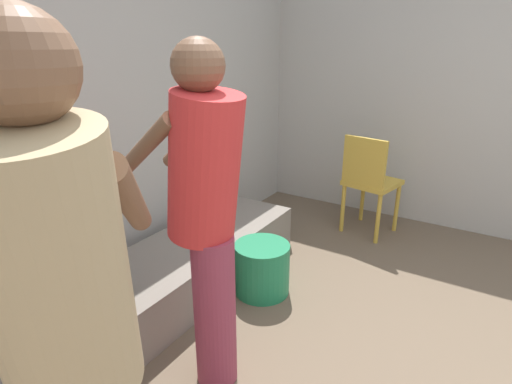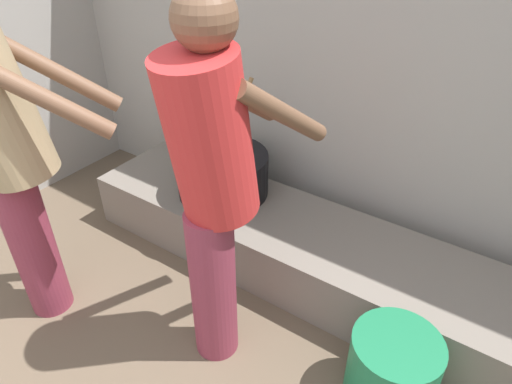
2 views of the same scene
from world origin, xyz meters
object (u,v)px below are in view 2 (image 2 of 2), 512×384
object	(u,v)px
bucket_green_plastic	(392,370)
cook_in_tan_shirt	(6,144)
cook_in_red_shirt	(213,180)
cooking_pot_main	(223,174)

from	to	relation	value
bucket_green_plastic	cook_in_tan_shirt	bearing A→B (deg)	-163.98
cook_in_red_shirt	bucket_green_plastic	xyz separation A→B (m)	(0.76, 0.17, -0.75)
cooking_pot_main	bucket_green_plastic	xyz separation A→B (m)	(1.25, -0.49, -0.27)
cooking_pot_main	bucket_green_plastic	bearing A→B (deg)	-21.40
cooking_pot_main	cook_in_red_shirt	size ratio (longest dim) A/B	0.43
bucket_green_plastic	cooking_pot_main	bearing A→B (deg)	158.60
cooking_pot_main	cook_in_tan_shirt	distance (m)	1.14
cook_in_tan_shirt	bucket_green_plastic	bearing A→B (deg)	16.02
cooking_pot_main	cook_in_tan_shirt	world-z (taller)	cook_in_tan_shirt
cooking_pot_main	cook_in_red_shirt	world-z (taller)	cook_in_red_shirt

